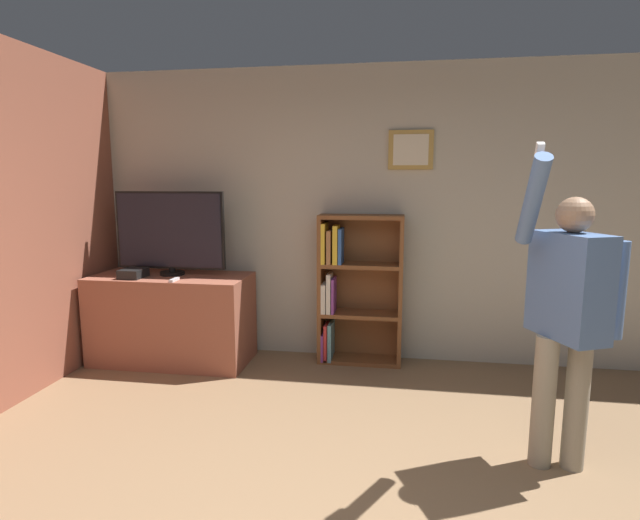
{
  "coord_description": "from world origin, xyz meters",
  "views": [
    {
      "loc": [
        0.26,
        -1.65,
        1.67
      ],
      "look_at": [
        -0.3,
        1.84,
        1.11
      ],
      "focal_mm": 28.0,
      "sensor_mm": 36.0,
      "label": 1
    }
  ],
  "objects_px": {
    "bookshelf": "(353,288)",
    "person": "(568,309)",
    "game_console": "(133,273)",
    "television": "(170,232)"
  },
  "relations": [
    {
      "from": "game_console",
      "to": "bookshelf",
      "type": "distance_m",
      "value": 1.98
    },
    {
      "from": "television",
      "to": "game_console",
      "type": "bearing_deg",
      "value": -146.82
    },
    {
      "from": "television",
      "to": "bookshelf",
      "type": "relative_size",
      "value": 0.75
    },
    {
      "from": "game_console",
      "to": "bookshelf",
      "type": "height_order",
      "value": "bookshelf"
    },
    {
      "from": "television",
      "to": "bookshelf",
      "type": "height_order",
      "value": "television"
    },
    {
      "from": "television",
      "to": "person",
      "type": "bearing_deg",
      "value": -23.94
    },
    {
      "from": "game_console",
      "to": "person",
      "type": "xyz_separation_m",
      "value": [
        3.29,
        -1.15,
        0.11
      ]
    },
    {
      "from": "game_console",
      "to": "person",
      "type": "distance_m",
      "value": 3.49
    },
    {
      "from": "bookshelf",
      "to": "person",
      "type": "xyz_separation_m",
      "value": [
        1.36,
        -1.56,
        0.26
      ]
    },
    {
      "from": "television",
      "to": "game_console",
      "type": "height_order",
      "value": "television"
    }
  ]
}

